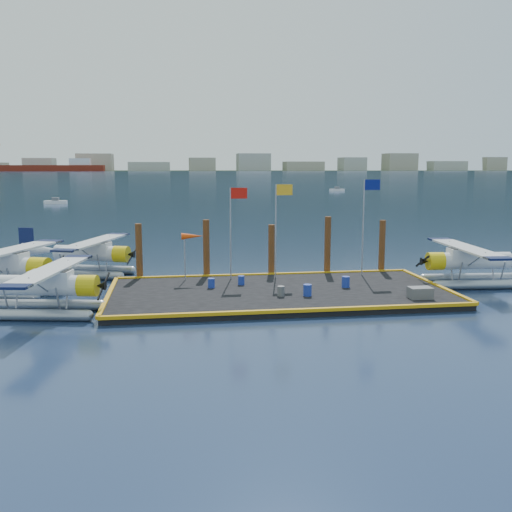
{
  "coord_description": "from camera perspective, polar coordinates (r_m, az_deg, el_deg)",
  "views": [
    {
      "loc": [
        -6.29,
        -33.03,
        7.8
      ],
      "look_at": [
        -1.09,
        2.0,
        2.19
      ],
      "focal_mm": 40.0,
      "sensor_mm": 36.0,
      "label": 1
    }
  ],
  "objects": [
    {
      "name": "ground",
      "position": [
        34.51,
        2.28,
        -4.06
      ],
      "size": [
        4000.0,
        4000.0,
        0.0
      ],
      "primitive_type": "plane",
      "color": "#172745",
      "rests_on": "ground"
    },
    {
      "name": "dock",
      "position": [
        34.47,
        2.28,
        -3.74
      ],
      "size": [
        20.0,
        10.0,
        0.4
      ],
      "primitive_type": "cube",
      "color": "black",
      "rests_on": "ground"
    },
    {
      "name": "dock_bumpers",
      "position": [
        34.41,
        2.28,
        -3.27
      ],
      "size": [
        20.25,
        10.25,
        0.18
      ],
      "primitive_type": null,
      "color": "#C88D0B",
      "rests_on": "dock"
    },
    {
      "name": "far_backdrop",
      "position": [
        1787.58,
        -0.54,
        9.05
      ],
      "size": [
        3050.0,
        2050.0,
        810.0
      ],
      "color": "black",
      "rests_on": "ground"
    },
    {
      "name": "seaplane_a",
      "position": [
        31.91,
        -20.43,
        -3.05
      ],
      "size": [
        8.59,
        9.38,
        3.32
      ],
      "rotation": [
        0.0,
        0.0,
        -1.75
      ],
      "color": "#949AA2",
      "rests_on": "ground"
    },
    {
      "name": "seaplane_b",
      "position": [
        37.8,
        -24.13,
        -1.22
      ],
      "size": [
        9.63,
        10.24,
        3.69
      ],
      "rotation": [
        0.0,
        0.0,
        -1.92
      ],
      "color": "#949AA2",
      "rests_on": "ground"
    },
    {
      "name": "seaplane_c",
      "position": [
        42.22,
        -16.31,
        0.03
      ],
      "size": [
        8.89,
        9.5,
        3.4
      ],
      "rotation": [
        0.0,
        0.0,
        -1.88
      ],
      "color": "#949AA2",
      "rests_on": "ground"
    },
    {
      "name": "seaplane_d",
      "position": [
        39.85,
        20.71,
        -0.69
      ],
      "size": [
        8.78,
        9.68,
        3.43
      ],
      "rotation": [
        0.0,
        0.0,
        1.5
      ],
      "color": "#949AA2",
      "rests_on": "ground"
    },
    {
      "name": "drum_0",
      "position": [
        35.07,
        -4.49,
        -2.71
      ],
      "size": [
        0.42,
        0.42,
        0.59
      ],
      "primitive_type": "cylinder",
      "color": "navy",
      "rests_on": "dock"
    },
    {
      "name": "drum_1",
      "position": [
        32.92,
        5.17,
        -3.42
      ],
      "size": [
        0.48,
        0.48,
        0.67
      ],
      "primitive_type": "cylinder",
      "color": "navy",
      "rests_on": "dock"
    },
    {
      "name": "drum_2",
      "position": [
        35.53,
        8.96,
        -2.57
      ],
      "size": [
        0.48,
        0.48,
        0.68
      ],
      "primitive_type": "cylinder",
      "color": "navy",
      "rests_on": "dock"
    },
    {
      "name": "drum_3",
      "position": [
        32.77,
        2.51,
        -3.53
      ],
      "size": [
        0.41,
        0.41,
        0.58
      ],
      "primitive_type": "cylinder",
      "color": "#515256",
      "rests_on": "dock"
    },
    {
      "name": "drum_5",
      "position": [
        35.87,
        -1.48,
        -2.44
      ],
      "size": [
        0.4,
        0.4,
        0.57
      ],
      "primitive_type": "cylinder",
      "color": "navy",
      "rests_on": "dock"
    },
    {
      "name": "crate",
      "position": [
        33.52,
        16.09,
        -3.55
      ],
      "size": [
        1.27,
        0.85,
        0.63
      ],
      "primitive_type": "cube",
      "color": "#515256",
      "rests_on": "dock"
    },
    {
      "name": "flagpole_red",
      "position": [
        37.2,
        -2.25,
        3.75
      ],
      "size": [
        1.14,
        0.08,
        6.0
      ],
      "color": "#94939B",
      "rests_on": "dock"
    },
    {
      "name": "flagpole_yellow",
      "position": [
        37.63,
        2.3,
        3.99
      ],
      "size": [
        1.14,
        0.08,
        6.2
      ],
      "color": "#94939B",
      "rests_on": "dock"
    },
    {
      "name": "flagpole_blue",
      "position": [
        39.17,
        10.97,
        4.28
      ],
      "size": [
        1.14,
        0.08,
        6.5
      ],
      "color": "#94939B",
      "rests_on": "dock"
    },
    {
      "name": "windsock",
      "position": [
        37.13,
        -6.44,
        1.88
      ],
      "size": [
        1.4,
        0.44,
        3.12
      ],
      "color": "#94939B",
      "rests_on": "dock"
    },
    {
      "name": "piling_0",
      "position": [
        38.93,
        -11.61,
        0.25
      ],
      "size": [
        0.44,
        0.44,
        4.0
      ],
      "primitive_type": "cylinder",
      "color": "#432813",
      "rests_on": "ground"
    },
    {
      "name": "piling_1",
      "position": [
        38.92,
        -4.98,
        0.55
      ],
      "size": [
        0.44,
        0.44,
        4.2
      ],
      "primitive_type": "cylinder",
      "color": "#432813",
      "rests_on": "ground"
    },
    {
      "name": "piling_2",
      "position": [
        39.47,
        1.55,
        0.4
      ],
      "size": [
        0.44,
        0.44,
        3.8
      ],
      "primitive_type": "cylinder",
      "color": "#432813",
      "rests_on": "ground"
    },
    {
      "name": "piling_3",
      "position": [
        40.31,
        7.16,
        0.88
      ],
      "size": [
        0.44,
        0.44,
        4.3
      ],
      "primitive_type": "cylinder",
      "color": "#432813",
      "rests_on": "ground"
    },
    {
      "name": "piling_4",
      "position": [
        41.58,
        12.48,
        0.77
      ],
      "size": [
        0.44,
        0.44,
        4.0
      ],
      "primitive_type": "cylinder",
      "color": "#432813",
      "rests_on": "ground"
    }
  ]
}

